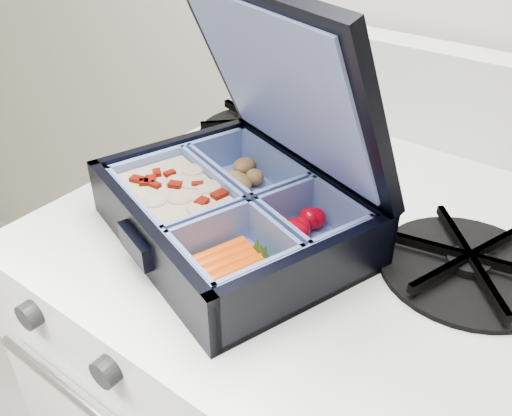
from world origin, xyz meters
The scene contains 4 objects.
bento_box centered at (-0.02, 1.61, 0.85)m, with size 0.26×0.20×0.06m, color black, non-canonical shape.
burner_grate centered at (0.19, 1.70, 0.83)m, with size 0.17×0.17×0.02m, color black.
burner_grate_rear centered at (-0.14, 1.82, 0.83)m, with size 0.18×0.18×0.02m, color black.
fork centered at (0.00, 1.73, 0.82)m, with size 0.02×0.16×0.01m, color silver, non-canonical shape.
Camera 1 is at (0.27, 1.26, 1.16)m, focal length 38.00 mm.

